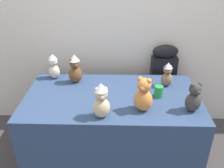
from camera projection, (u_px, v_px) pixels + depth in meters
wall_back at (114, 15)px, 2.61m from camera, size 7.00×0.08×2.60m
display_table at (112, 126)px, 2.45m from camera, size 1.61×0.88×0.72m
instrument_case at (162, 86)px, 2.87m from camera, size 0.28×0.13×1.01m
teddy_bear_chestnut at (75, 69)px, 2.45m from camera, size 0.17×0.16×0.30m
teddy_bear_mocha at (167, 75)px, 2.39m from camera, size 0.13×0.12×0.25m
teddy_bear_ginger at (143, 95)px, 2.01m from camera, size 0.20×0.18×0.30m
teddy_bear_sand at (101, 101)px, 1.92m from camera, size 0.16×0.14×0.31m
teddy_bear_charcoal at (194, 98)px, 2.01m from camera, size 0.16×0.15×0.26m
teddy_bear_cream at (54, 67)px, 2.53m from camera, size 0.15×0.15×0.27m
party_cup_green at (159, 92)px, 2.24m from camera, size 0.08×0.08×0.11m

